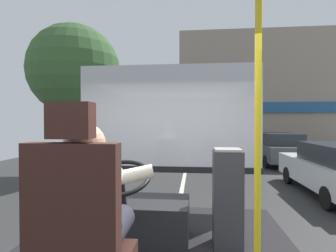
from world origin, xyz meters
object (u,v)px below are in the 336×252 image
object	(u,v)px
handrail_pole	(258,129)
parked_car_charcoal	(278,148)
fare_box	(227,198)
bus_driver	(90,206)
parked_car_green	(247,139)
driver_seat	(80,243)
steering_console	(132,219)
parked_car_black	(239,136)

from	to	relation	value
handrail_pole	parked_car_charcoal	world-z (taller)	handrail_pole
handrail_pole	fare_box	distance (m)	0.98
bus_driver	handrail_pole	world-z (taller)	handrail_pole
fare_box	parked_car_charcoal	bearing A→B (deg)	70.69
handrail_pole	parked_car_green	bearing A→B (deg)	79.21
handrail_pole	driver_seat	bearing A→B (deg)	-156.34
parked_car_green	parked_car_charcoal	bearing A→B (deg)	-87.19
steering_console	handrail_pole	xyz separation A→B (m)	(1.02, -0.71, 0.90)
bus_driver	parked_car_black	distance (m)	21.56
steering_console	parked_car_charcoal	world-z (taller)	steering_console
bus_driver	parked_car_black	xyz separation A→B (m)	(4.31, 21.11, -0.76)
bus_driver	parked_car_charcoal	distance (m)	11.74
parked_car_green	parked_car_black	world-z (taller)	parked_car_green
fare_box	steering_console	bearing A→B (deg)	-179.82
parked_car_charcoal	parked_car_green	size ratio (longest dim) A/B	1.06
bus_driver	steering_console	size ratio (longest dim) A/B	0.69
fare_box	bus_driver	bearing A→B (deg)	-131.72
bus_driver	steering_console	xyz separation A→B (m)	(-0.00, 1.02, -0.45)
handrail_pole	bus_driver	bearing A→B (deg)	-162.82
fare_box	parked_car_black	distance (m)	20.38
parked_car_charcoal	parked_car_green	distance (m)	5.56
parked_car_green	parked_car_black	bearing A→B (deg)	87.30
driver_seat	handrail_pole	distance (m)	1.26
fare_box	parked_car_charcoal	size ratio (longest dim) A/B	0.22
parked_car_black	driver_seat	bearing A→B (deg)	-101.48
bus_driver	driver_seat	bearing A→B (deg)	-90.00
driver_seat	parked_car_charcoal	xyz separation A→B (m)	(4.37, 11.01, -0.56)
steering_console	driver_seat	bearing A→B (deg)	-90.00
driver_seat	fare_box	bearing A→B (deg)	51.69
parked_car_black	parked_car_charcoal	bearing A→B (deg)	-89.70
steering_console	handrail_pole	distance (m)	1.53
bus_driver	handrail_pole	size ratio (longest dim) A/B	0.34
steering_console	handrail_pole	world-z (taller)	handrail_pole
handrail_pole	parked_car_green	size ratio (longest dim) A/B	0.57
steering_console	fare_box	xyz separation A→B (m)	(0.91, 0.00, 0.23)
bus_driver	fare_box	size ratio (longest dim) A/B	0.83
parked_car_charcoal	bus_driver	bearing A→B (deg)	-111.87
bus_driver	parked_car_charcoal	world-z (taller)	bus_driver
steering_console	fare_box	distance (m)	0.94
steering_console	parked_car_black	size ratio (longest dim) A/B	0.27
fare_box	parked_car_charcoal	xyz separation A→B (m)	(3.45, 9.85, -0.49)
parked_car_charcoal	parked_car_black	distance (m)	10.23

